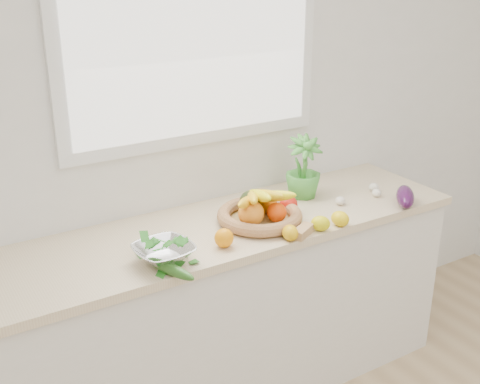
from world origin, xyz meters
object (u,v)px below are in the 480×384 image
eggplant (405,197)px  fruit_basket (259,211)px  potted_herb (303,168)px  apple (289,205)px  cucumber (170,269)px  colander_with_spinach (164,249)px

eggplant → fruit_basket: fruit_basket is taller
eggplant → potted_herb: bearing=134.6°
eggplant → fruit_basket: 0.74m
apple → eggplant: 0.58m
cucumber → apple: bearing=18.0°
eggplant → fruit_basket: size_ratio=0.49×
apple → potted_herb: size_ratio=0.27×
eggplant → potted_herb: potted_herb is taller
apple → potted_herb: (0.19, 0.14, 0.11)m
apple → potted_herb: bearing=36.4°
apple → fruit_basket: (-0.18, -0.02, 0.01)m
eggplant → colander_with_spinach: (-1.24, 0.08, 0.02)m
eggplant → fruit_basket: (-0.71, 0.20, 0.01)m
eggplant → apple: bearing=157.9°
fruit_basket → colander_with_spinach: fruit_basket is taller
eggplant → cucumber: 1.26m
potted_herb → fruit_basket: 0.40m
fruit_basket → colander_with_spinach: bearing=-166.7°
eggplant → colander_with_spinach: size_ratio=0.88×
cucumber → colander_with_spinach: bearing=78.8°
fruit_basket → eggplant: bearing=-15.8°
eggplant → cucumber: bearing=-179.2°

